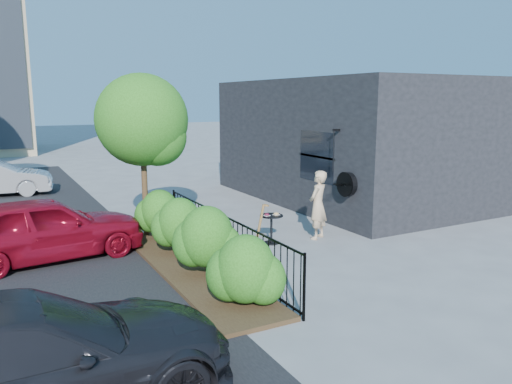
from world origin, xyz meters
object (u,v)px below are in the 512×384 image
patio_tree (145,126)px  cafe_table (271,224)px  car_darkgrey (20,361)px  woman (318,205)px  shovel (255,246)px  car_red (44,228)px

patio_tree → cafe_table: (2.41, -1.87, -2.28)m
cafe_table → car_darkgrey: bearing=-141.6°
woman → shovel: bearing=2.2°
car_darkgrey → car_red: bearing=-11.2°
cafe_table → woman: 1.28m
patio_tree → car_darkgrey: size_ratio=0.84×
patio_tree → car_red: size_ratio=0.97×
patio_tree → car_red: (-2.45, -0.65, -2.07)m
shovel → car_darkgrey: size_ratio=0.31×
car_red → patio_tree: bearing=-81.5°
cafe_table → woman: (1.22, -0.16, 0.37)m
woman → cafe_table: bearing=-37.9°
cafe_table → shovel: (-1.43, -1.85, 0.16)m
car_darkgrey → woman: bearing=-61.0°
cafe_table → car_red: car_red is taller
shovel → woman: bearing=32.6°
patio_tree → car_darkgrey: 7.44m
cafe_table → shovel: 2.34m
woman → car_red: bearing=-43.2°
patio_tree → woman: size_ratio=2.33×
shovel → car_red: 4.60m
shovel → car_red: bearing=138.1°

